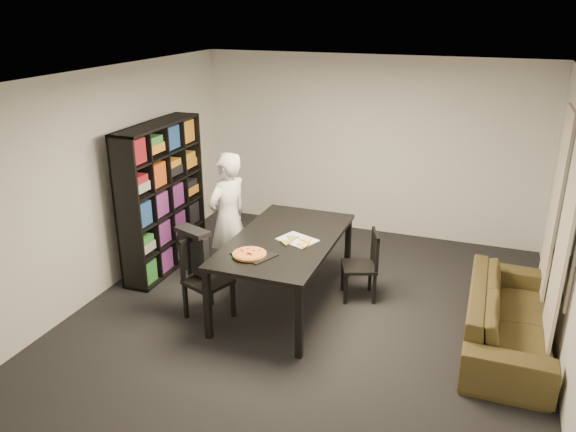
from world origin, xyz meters
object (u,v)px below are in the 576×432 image
(chair_right, at_px, (366,261))
(person, at_px, (228,218))
(baking_tray, at_px, (254,254))
(bookshelf, at_px, (162,198))
(dining_table, at_px, (285,244))
(chair_left, at_px, (202,272))
(pepperoni_pizza, at_px, (249,254))
(sofa, at_px, (509,317))

(chair_right, bearing_deg, person, -105.94)
(chair_right, distance_m, baking_tray, 1.44)
(bookshelf, xyz_separation_m, chair_right, (2.64, 0.07, -0.48))
(chair_right, bearing_deg, dining_table, -80.81)
(bookshelf, height_order, chair_left, bookshelf)
(dining_table, bearing_deg, pepperoni_pizza, -107.33)
(bookshelf, height_order, sofa, bookshelf)
(chair_right, height_order, sofa, chair_right)
(chair_right, height_order, baking_tray, baking_tray)
(pepperoni_pizza, relative_size, sofa, 0.17)
(dining_table, xyz_separation_m, person, (-0.86, 0.33, 0.07))
(pepperoni_pizza, height_order, sofa, pepperoni_pizza)
(person, relative_size, pepperoni_pizza, 4.69)
(person, xyz_separation_m, pepperoni_pizza, (0.68, -0.90, 0.03))
(dining_table, bearing_deg, chair_right, 29.94)
(bookshelf, height_order, pepperoni_pizza, bookshelf)
(person, relative_size, sofa, 0.80)
(bookshelf, distance_m, person, 0.96)
(chair_right, xyz_separation_m, baking_tray, (-0.97, -0.99, 0.36))
(sofa, bearing_deg, chair_left, 100.21)
(chair_left, relative_size, pepperoni_pizza, 2.63)
(bookshelf, distance_m, dining_table, 1.87)
(bookshelf, bearing_deg, sofa, -5.05)
(bookshelf, relative_size, chair_left, 2.06)
(dining_table, xyz_separation_m, chair_right, (0.83, 0.48, -0.28))
(bookshelf, distance_m, pepperoni_pizza, 1.91)
(person, relative_size, baking_tray, 4.11)
(pepperoni_pizza, bearing_deg, dining_table, 72.67)
(chair_left, height_order, pepperoni_pizza, chair_left)
(bookshelf, bearing_deg, chair_right, 1.44)
(person, bearing_deg, chair_left, 26.24)
(baking_tray, height_order, pepperoni_pizza, pepperoni_pizza)
(person, height_order, baking_tray, person)
(dining_table, relative_size, chair_left, 2.14)
(baking_tray, distance_m, sofa, 2.66)
(sofa, bearing_deg, baking_tray, 102.28)
(dining_table, relative_size, pepperoni_pizza, 5.64)
(chair_right, distance_m, person, 1.73)
(bookshelf, xyz_separation_m, person, (0.95, -0.08, -0.13))
(chair_left, bearing_deg, baking_tray, -67.93)
(pepperoni_pizza, bearing_deg, baking_tray, 60.21)
(bookshelf, height_order, baking_tray, bookshelf)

